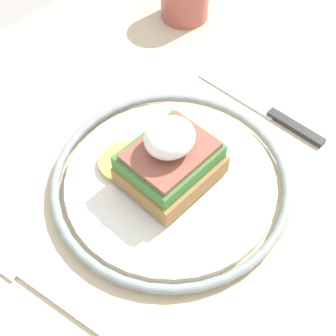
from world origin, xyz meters
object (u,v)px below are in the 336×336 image
sandwich (168,160)px  fork (39,286)px  plate (168,183)px  knife (269,112)px

sandwich → fork: 0.18m
plate → fork: bearing=177.2°
sandwich → plate: bearing=-128.4°
sandwich → knife: bearing=-5.7°
fork → knife: knife is taller
knife → fork: bearing=176.1°
plate → sandwich: 0.04m
plate → sandwich: bearing=51.6°
plate → sandwich: sandwich is taller
plate → sandwich: (0.00, 0.00, 0.04)m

